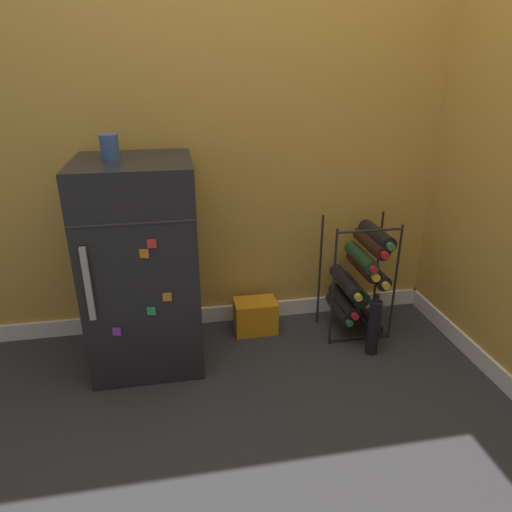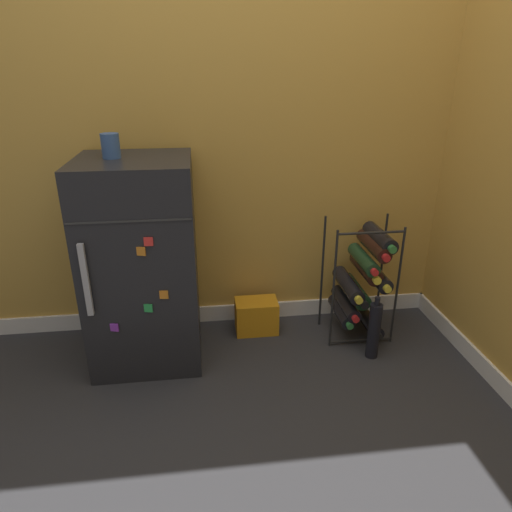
% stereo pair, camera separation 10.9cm
% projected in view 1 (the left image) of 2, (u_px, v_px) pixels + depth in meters
% --- Properties ---
extents(ground_plane, '(14.00, 14.00, 0.00)m').
position_uv_depth(ground_plane, '(274.00, 395.00, 1.97)').
color(ground_plane, '#28282B').
extents(wall_back, '(7.02, 0.07, 2.50)m').
position_uv_depth(wall_back, '(246.00, 84.00, 2.13)').
color(wall_back, '#BC8C38').
rests_on(wall_back, ground_plane).
extents(mini_fridge, '(0.49, 0.51, 0.96)m').
position_uv_depth(mini_fridge, '(142.00, 266.00, 2.07)').
color(mini_fridge, black).
rests_on(mini_fridge, ground_plane).
extents(wine_rack, '(0.34, 0.33, 0.62)m').
position_uv_depth(wine_rack, '(360.00, 277.00, 2.34)').
color(wine_rack, black).
rests_on(wine_rack, ground_plane).
extents(soda_box, '(0.22, 0.15, 0.18)m').
position_uv_depth(soda_box, '(255.00, 316.00, 2.42)').
color(soda_box, orange).
rests_on(soda_box, ground_plane).
extents(fridge_top_cup, '(0.08, 0.08, 0.10)m').
position_uv_depth(fridge_top_cup, '(110.00, 147.00, 1.86)').
color(fridge_top_cup, '#335184').
rests_on(fridge_top_cup, mini_fridge).
extents(loose_bottle_floor, '(0.06, 0.06, 0.33)m').
position_uv_depth(loose_bottle_floor, '(374.00, 327.00, 2.21)').
color(loose_bottle_floor, black).
rests_on(loose_bottle_floor, ground_plane).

